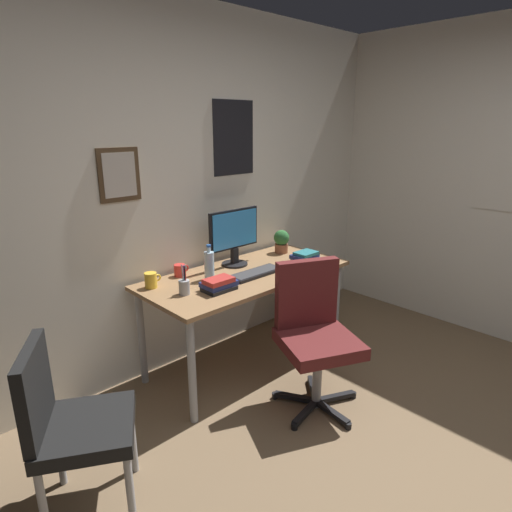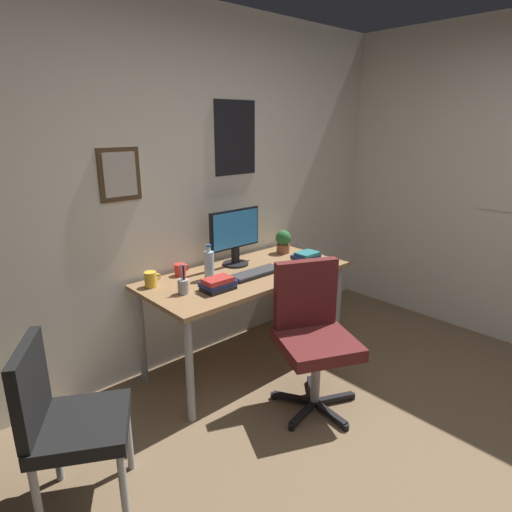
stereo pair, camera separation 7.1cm
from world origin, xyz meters
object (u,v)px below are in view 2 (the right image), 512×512
Objects in this scene: coffee_mug_near at (151,279)px; book_stack_left at (218,284)px; potted_plant at (283,241)px; pen_cup at (183,286)px; side_chair at (65,417)px; book_stack_right at (307,257)px; keyboard at (256,273)px; computer_mouse at (286,264)px; water_bottle at (209,265)px; coffee_mug_far at (180,270)px; office_chair at (312,329)px; monitor at (235,235)px.

coffee_mug_near is 0.46m from book_stack_left.
potted_plant is 1.16m from pen_cup.
book_stack_right is (2.03, 0.33, 0.27)m from side_chair.
book_stack_right is at bearing 1.15° from book_stack_left.
keyboard is 1.92× the size of book_stack_left.
side_chair is 1.05m from pen_cup.
computer_mouse is at bearing 3.75° from book_stack_left.
pen_cup is at bearing -159.16° from water_bottle.
side_chair is at bearing -168.95° from computer_mouse.
book_stack_left is (0.30, -0.35, -0.01)m from coffee_mug_near.
keyboard is 2.21× the size of potted_plant.
book_stack_right is (0.93, -0.39, -0.01)m from coffee_mug_far.
office_chair is 4.38× the size of book_stack_right.
keyboard is 0.60m from pen_cup.
side_chair is (-1.48, 0.22, -0.03)m from office_chair.
office_chair reaches higher than coffee_mug_far.
potted_plant is 0.87× the size of book_stack_left.
office_chair is 4.25× the size of book_stack_left.
water_bottle is 1.26× the size of pen_cup.
side_chair is 1.90× the size of monitor.
office_chair is 8.64× the size of computer_mouse.
water_bottle is at bearing -61.31° from coffee_mug_far.
water_bottle is at bearing -20.52° from coffee_mug_near.
office_chair is 3.76× the size of water_bottle.
pen_cup is at bearing -169.29° from potted_plant.
book_stack_right is (0.21, -0.03, 0.02)m from computer_mouse.
book_stack_left is (0.21, -0.10, -0.01)m from pen_cup.
side_chair is 1.75m from monitor.
potted_plant reaches higher than side_chair.
monitor is 3.90× the size of coffee_mug_far.
water_bottle is 0.23m from book_stack_left.
computer_mouse is 0.55× the size of pen_cup.
pen_cup reaches higher than side_chair.
book_stack_left is (-0.39, -0.05, 0.03)m from keyboard.
book_stack_right is (0.51, -0.04, 0.02)m from keyboard.
computer_mouse is at bearing 11.05° from side_chair.
pen_cup is 0.23m from book_stack_left.
monitor is 1.07× the size of keyboard.
coffee_mug_near is 0.28m from coffee_mug_far.
book_stack_left is at bearing -178.85° from book_stack_right.
coffee_mug_far is at bearing 12.42° from coffee_mug_near.
potted_plant is (0.24, 0.27, 0.09)m from computer_mouse.
side_chair reaches higher than coffee_mug_near.
office_chair is 2.21× the size of keyboard.
side_chair is at bearing -146.90° from coffee_mug_far.
water_bottle is 0.41m from coffee_mug_near.
office_chair is 0.62m from keyboard.
office_chair reaches higher than computer_mouse.
water_bottle is at bearing 153.10° from keyboard.
office_chair is 0.84m from water_bottle.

